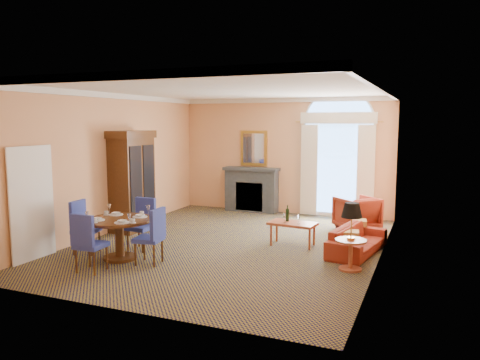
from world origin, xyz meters
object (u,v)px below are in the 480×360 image
at_px(dining_table, 119,229).
at_px(armchair, 357,213).
at_px(coffee_table, 292,224).
at_px(side_table, 351,228).
at_px(sofa, 357,240).
at_px(armoire, 132,182).

relative_size(dining_table, armchair, 1.40).
height_order(dining_table, coffee_table, dining_table).
bearing_deg(side_table, sofa, 92.54).
bearing_deg(side_table, coffee_table, 139.45).
height_order(coffee_table, side_table, side_table).
xyz_separation_m(armoire, side_table, (5.32, -1.16, -0.38)).
height_order(armoire, side_table, armoire).
bearing_deg(sofa, armchair, 19.04).
relative_size(dining_table, side_table, 1.06).
relative_size(armoire, coffee_table, 2.31).
bearing_deg(coffee_table, dining_table, -135.39).
height_order(armchair, side_table, side_table).
bearing_deg(sofa, dining_table, 127.92).
distance_m(armoire, side_table, 5.46).
distance_m(sofa, side_table, 1.23).
height_order(armoire, dining_table, armoire).
relative_size(coffee_table, side_table, 0.88).
xyz_separation_m(dining_table, armchair, (3.73, 4.12, -0.17)).
bearing_deg(coffee_table, sofa, 3.52).
relative_size(armoire, sofa, 1.33).
bearing_deg(coffee_table, side_table, -34.69).
relative_size(armchair, coffee_table, 0.86).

